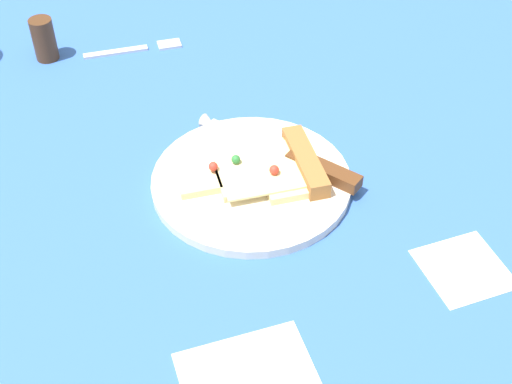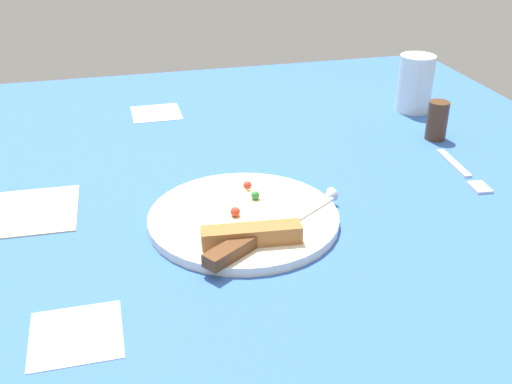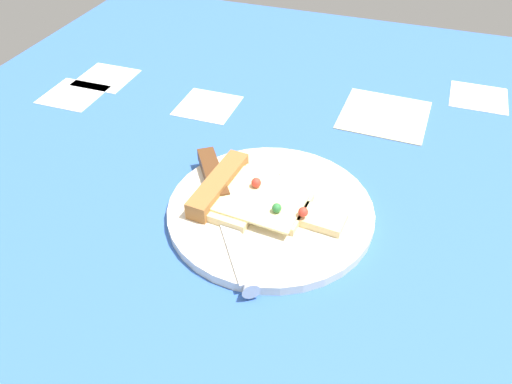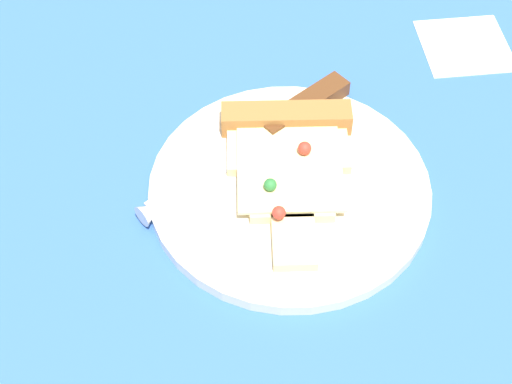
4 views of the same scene
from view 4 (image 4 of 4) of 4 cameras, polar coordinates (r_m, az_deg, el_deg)
The scene contains 4 objects.
ground_plane at distance 67.25cm, azimuth 4.49°, elevation -4.58°, with size 129.13×129.13×3.00cm.
plate at distance 68.71cm, azimuth 2.48°, elevation 0.23°, with size 24.87×24.87×1.22cm, color silver.
pizza_slice at distance 69.30cm, azimuth 2.40°, elevation 2.62°, with size 12.18×18.03×2.52cm.
knife at distance 71.55cm, azimuth 0.90°, elevation 4.47°, with size 20.95×15.36×2.45cm.
Camera 4 is at (-9.47, -36.66, 54.07)cm, focal length 54.42 mm.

